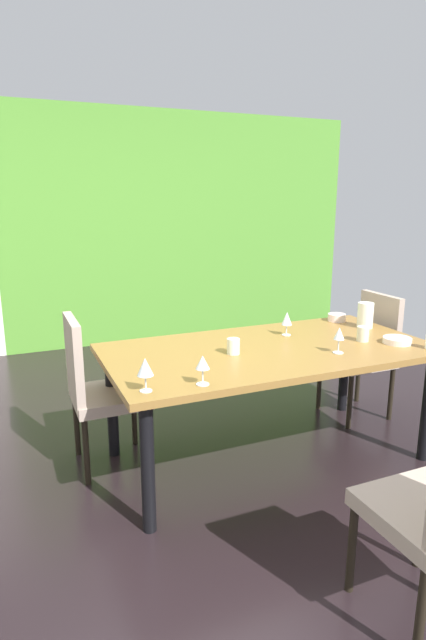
% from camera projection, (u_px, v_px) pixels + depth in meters
% --- Properties ---
extents(ground_plane, '(6.00, 5.84, 0.02)m').
position_uv_depth(ground_plane, '(207.00, 458.00, 3.25)').
color(ground_plane, black).
extents(garden_window_panel, '(4.16, 0.10, 2.58)m').
position_uv_depth(garden_window_panel, '(186.00, 228.00, 5.85)').
color(garden_window_panel, '#509030').
rests_on(garden_window_panel, ground_plane).
extents(dining_table, '(2.02, 1.04, 0.74)m').
position_uv_depth(dining_table, '(270.00, 359.00, 3.10)').
color(dining_table, olive).
rests_on(dining_table, ground_plane).
extents(chair_right_far, '(0.44, 0.44, 0.93)m').
position_uv_depth(chair_right_far, '(365.00, 348.00, 3.80)').
color(chair_right_far, tan).
rests_on(chair_right_far, ground_plane).
extents(chair_left_far, '(0.45, 0.44, 0.96)m').
position_uv_depth(chair_left_far, '(96.00, 386.00, 3.02)').
color(chair_left_far, tan).
rests_on(chair_left_far, ground_plane).
extents(wine_glass_right, '(0.07, 0.07, 0.15)m').
position_uv_depth(wine_glass_right, '(203.00, 363.00, 2.45)').
color(wine_glass_right, silver).
rests_on(wine_glass_right, dining_table).
extents(wine_glass_east, '(0.06, 0.06, 0.16)m').
position_uv_depth(wine_glass_east, '(339.00, 335.00, 2.95)').
color(wine_glass_east, silver).
rests_on(wine_glass_east, dining_table).
extents(wine_glass_rear, '(0.07, 0.07, 0.16)m').
position_uv_depth(wine_glass_rear, '(287.00, 319.00, 3.33)').
color(wine_glass_rear, silver).
rests_on(wine_glass_rear, dining_table).
extents(wine_glass_front, '(0.08, 0.08, 0.17)m').
position_uv_depth(wine_glass_front, '(145.00, 367.00, 2.36)').
color(wine_glass_front, silver).
rests_on(wine_glass_front, dining_table).
extents(serving_bowl_west, '(0.13, 0.13, 0.05)m').
position_uv_depth(serving_bowl_west, '(337.00, 317.00, 3.73)').
color(serving_bowl_west, '#F4D8CE').
rests_on(serving_bowl_west, dining_table).
extents(serving_bowl_corner, '(0.18, 0.18, 0.04)m').
position_uv_depth(serving_bowl_corner, '(397.00, 340.00, 3.16)').
color(serving_bowl_corner, silver).
rests_on(serving_bowl_corner, dining_table).
extents(cup_north, '(0.08, 0.08, 0.10)m').
position_uv_depth(cup_north, '(363.00, 334.00, 3.20)').
color(cup_north, beige).
rests_on(cup_north, dining_table).
extents(cup_near_shelf, '(0.08, 0.08, 0.09)m').
position_uv_depth(cup_near_shelf, '(233.00, 346.00, 2.94)').
color(cup_near_shelf, silver).
rests_on(cup_near_shelf, dining_table).
extents(pitcher_left, '(0.12, 0.11, 0.18)m').
position_uv_depth(pitcher_left, '(365.00, 315.00, 3.53)').
color(pitcher_left, silver).
rests_on(pitcher_left, dining_table).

